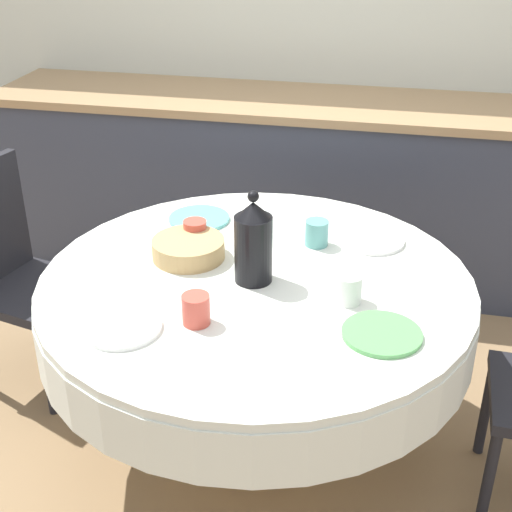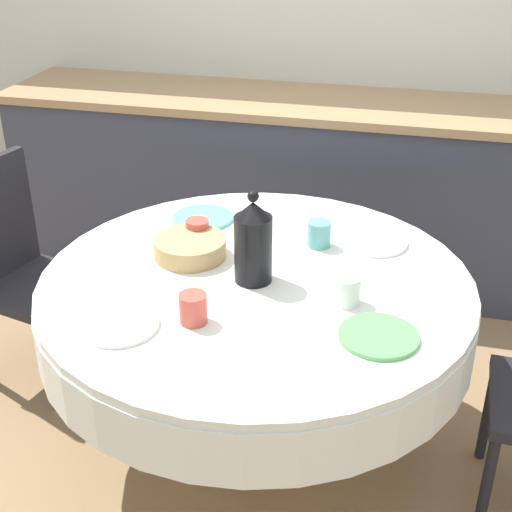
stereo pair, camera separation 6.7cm
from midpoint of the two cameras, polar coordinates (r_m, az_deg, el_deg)
ground_plane at (r=2.76m, az=0.72°, el=-14.84°), size 12.00×12.00×0.00m
wall_back at (r=3.79m, az=7.28°, el=19.06°), size 7.00×0.05×2.60m
kitchen_counter at (r=3.69m, az=5.83°, el=5.39°), size 3.24×0.64×0.93m
dining_table at (r=2.39m, az=0.80°, el=-4.24°), size 1.43×1.43×0.72m
chair_right at (r=3.00m, az=-17.67°, el=-0.65°), size 0.48×0.48×0.93m
plate_near_left at (r=2.11m, az=-9.97°, el=-5.45°), size 0.23×0.23×0.01m
cup_near_left at (r=2.09m, az=-4.13°, el=-4.21°), size 0.08×0.08×0.09m
plate_near_right at (r=2.07m, az=10.70°, el=-6.33°), size 0.23×0.23×0.01m
cup_near_right at (r=2.19m, az=8.18°, el=-2.72°), size 0.08×0.08×0.09m
plate_far_left at (r=2.73m, az=-3.55°, el=3.06°), size 0.23×0.23×0.01m
cup_far_left at (r=2.53m, az=-3.94°, el=1.91°), size 0.08×0.08×0.09m
plate_far_right at (r=2.58m, az=10.23°, el=1.13°), size 0.23×0.23×0.01m
cup_far_right at (r=2.52m, az=5.83°, el=1.77°), size 0.08×0.08×0.09m
coffee_carafe at (r=2.25m, az=0.62°, el=1.08°), size 0.12×0.12×0.31m
bread_basket at (r=2.45m, az=-4.52°, el=0.67°), size 0.25×0.25×0.07m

